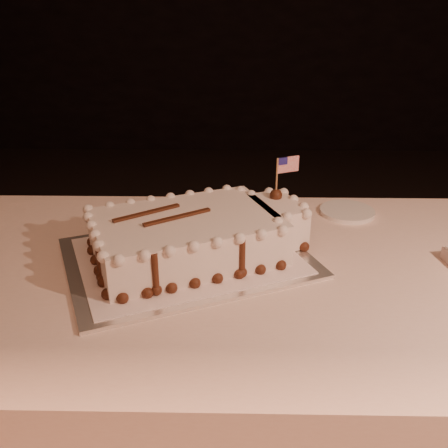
{
  "coord_description": "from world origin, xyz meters",
  "views": [
    {
      "loc": [
        -0.3,
        -0.31,
        1.28
      ],
      "look_at": [
        -0.32,
        0.64,
        0.83
      ],
      "focal_mm": 40.0,
      "sensor_mm": 36.0,
      "label": 1
    }
  ],
  "objects_px": {
    "banquet_table": "(355,404)",
    "sheet_cake": "(198,234)",
    "side_plate": "(347,212)",
    "cake_board": "(187,257)"
  },
  "relations": [
    {
      "from": "sheet_cake",
      "to": "side_plate",
      "type": "distance_m",
      "value": 0.45
    },
    {
      "from": "cake_board",
      "to": "sheet_cake",
      "type": "distance_m",
      "value": 0.06
    },
    {
      "from": "banquet_table",
      "to": "side_plate",
      "type": "bearing_deg",
      "value": 89.98
    },
    {
      "from": "side_plate",
      "to": "banquet_table",
      "type": "bearing_deg",
      "value": -90.02
    },
    {
      "from": "side_plate",
      "to": "sheet_cake",
      "type": "bearing_deg",
      "value": -147.0
    },
    {
      "from": "sheet_cake",
      "to": "banquet_table",
      "type": "bearing_deg",
      "value": -7.17
    },
    {
      "from": "banquet_table",
      "to": "side_plate",
      "type": "relative_size",
      "value": 16.91
    },
    {
      "from": "banquet_table",
      "to": "sheet_cake",
      "type": "xyz_separation_m",
      "value": [
        -0.37,
        0.05,
        0.43
      ]
    },
    {
      "from": "banquet_table",
      "to": "cake_board",
      "type": "bearing_deg",
      "value": 174.77
    },
    {
      "from": "banquet_table",
      "to": "sheet_cake",
      "type": "distance_m",
      "value": 0.57
    }
  ]
}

